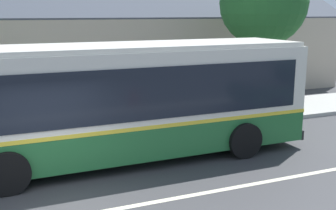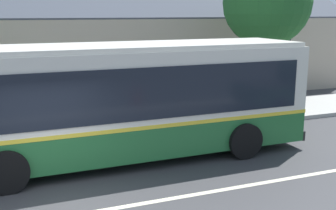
# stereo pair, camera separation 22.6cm
# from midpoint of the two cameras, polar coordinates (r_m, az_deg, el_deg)

# --- Properties ---
(sidewalk_far) EXTENTS (60.00, 3.00, 0.15)m
(sidewalk_far) POSITION_cam_midpoint_polar(r_m,az_deg,el_deg) (14.40, -18.48, -3.87)
(sidewalk_far) COLOR #ADAAA3
(sidewalk_far) RESTS_ON ground
(community_building) EXTENTS (27.51, 11.03, 7.46)m
(community_building) POSITION_cam_midpoint_polar(r_m,az_deg,el_deg) (23.06, -14.11, 7.20)
(community_building) COLOR tan
(community_building) RESTS_ON ground
(transit_bus) EXTENTS (10.63, 2.84, 3.14)m
(transit_bus) POSITION_cam_midpoint_polar(r_m,az_deg,el_deg) (11.35, -7.43, 0.78)
(transit_bus) COLOR #236633
(transit_bus) RESTS_ON ground
(street_tree_primary) EXTENTS (3.54, 3.54, 6.11)m
(street_tree_primary) POSITION_cam_midpoint_polar(r_m,az_deg,el_deg) (17.72, 12.64, 13.04)
(street_tree_primary) COLOR #4C3828
(street_tree_primary) RESTS_ON ground
(bus_stop_sign) EXTENTS (0.36, 0.07, 2.40)m
(bus_stop_sign) POSITION_cam_midpoint_polar(r_m,az_deg,el_deg) (15.53, 10.59, 3.65)
(bus_stop_sign) COLOR gray
(bus_stop_sign) RESTS_ON sidewalk_far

